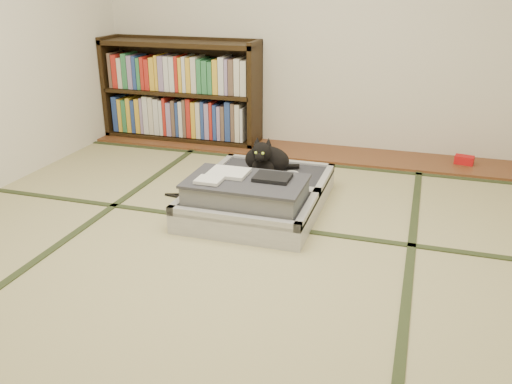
% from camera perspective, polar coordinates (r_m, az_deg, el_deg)
% --- Properties ---
extents(floor, '(4.50, 4.50, 0.00)m').
position_cam_1_polar(floor, '(3.15, -2.79, -6.39)').
color(floor, tan).
rests_on(floor, ground).
extents(wood_strip, '(4.00, 0.50, 0.02)m').
position_cam_1_polar(wood_strip, '(4.93, 5.21, 4.27)').
color(wood_strip, brown).
rests_on(wood_strip, ground).
extents(red_item, '(0.16, 0.12, 0.07)m').
position_cam_1_polar(red_item, '(4.86, 21.07, 3.17)').
color(red_item, red).
rests_on(red_item, wood_strip).
extents(tatami_borders, '(4.00, 4.50, 0.01)m').
position_cam_1_polar(tatami_borders, '(3.56, -0.07, -2.76)').
color(tatami_borders, '#2D381E').
rests_on(tatami_borders, ground).
extents(bookcase, '(1.52, 0.35, 0.98)m').
position_cam_1_polar(bookcase, '(5.27, -7.90, 10.26)').
color(bookcase, black).
rests_on(bookcase, wood_strip).
extents(suitcase, '(0.84, 1.12, 0.33)m').
position_cam_1_polar(suitcase, '(3.64, 0.07, -0.29)').
color(suitcase, '#BAB9BF').
rests_on(suitcase, floor).
extents(cat, '(0.37, 0.38, 0.30)m').
position_cam_1_polar(cat, '(3.85, 1.07, 3.44)').
color(cat, black).
rests_on(cat, suitcase).
extents(cable_coil, '(0.12, 0.12, 0.03)m').
position_cam_1_polar(cable_coil, '(3.86, 3.75, 1.89)').
color(cable_coil, white).
rests_on(cable_coil, suitcase).
extents(hanger, '(0.44, 0.22, 0.01)m').
position_cam_1_polar(hanger, '(3.90, -6.59, -0.60)').
color(hanger, black).
rests_on(hanger, floor).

